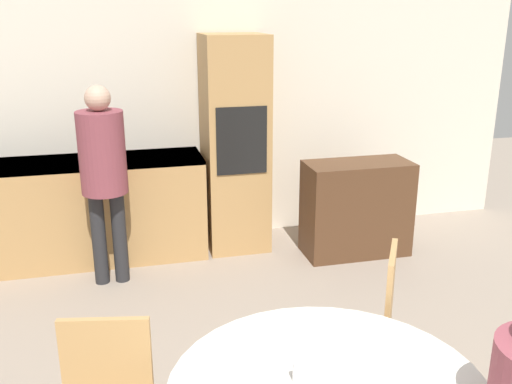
{
  "coord_description": "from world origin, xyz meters",
  "views": [
    {
      "loc": [
        -0.86,
        -0.65,
        2.18
      ],
      "look_at": [
        -0.03,
        2.64,
        1.1
      ],
      "focal_mm": 40.0,
      "sensor_mm": 36.0,
      "label": 1
    }
  ],
  "objects_px": {
    "oven_unit": "(235,145)",
    "sideboard": "(356,208)",
    "chair_far_right": "(371,324)",
    "person_standing": "(103,165)"
  },
  "relations": [
    {
      "from": "sideboard",
      "to": "chair_far_right",
      "type": "relative_size",
      "value": 0.99
    },
    {
      "from": "oven_unit",
      "to": "chair_far_right",
      "type": "distance_m",
      "value": 2.58
    },
    {
      "from": "oven_unit",
      "to": "chair_far_right",
      "type": "bearing_deg",
      "value": -84.91
    },
    {
      "from": "oven_unit",
      "to": "chair_far_right",
      "type": "xyz_separation_m",
      "value": [
        0.23,
        -2.53,
        -0.46
      ]
    },
    {
      "from": "sideboard",
      "to": "chair_far_right",
      "type": "xyz_separation_m",
      "value": [
        -0.82,
        -2.06,
        0.1
      ]
    },
    {
      "from": "chair_far_right",
      "to": "person_standing",
      "type": "bearing_deg",
      "value": -114.61
    },
    {
      "from": "oven_unit",
      "to": "sideboard",
      "type": "distance_m",
      "value": 1.27
    },
    {
      "from": "sideboard",
      "to": "person_standing",
      "type": "xyz_separation_m",
      "value": [
        -2.22,
        -0.07,
        0.57
      ]
    },
    {
      "from": "oven_unit",
      "to": "sideboard",
      "type": "relative_size",
      "value": 2.06
    },
    {
      "from": "oven_unit",
      "to": "sideboard",
      "type": "height_order",
      "value": "oven_unit"
    }
  ]
}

